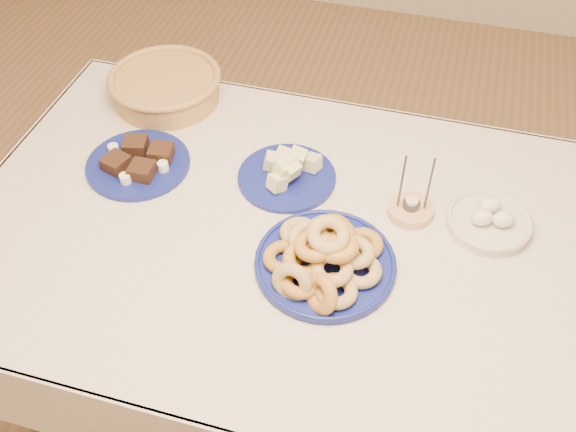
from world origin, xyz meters
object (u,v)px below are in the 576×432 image
object	(u,v)px
brownie_plate	(138,162)
egg_bowl	(489,221)
donut_platter	(325,258)
candle_holder	(410,209)
wicker_basket	(166,86)
melon_plate	(287,171)
dining_table	(293,256)

from	to	relation	value
brownie_plate	egg_bowl	distance (m)	0.95
donut_platter	candle_holder	world-z (taller)	candle_holder
wicker_basket	melon_plate	bearing A→B (deg)	-28.47
melon_plate	wicker_basket	world-z (taller)	melon_plate
dining_table	wicker_basket	xyz separation A→B (m)	(-0.52, 0.42, 0.15)
brownie_plate	wicker_basket	distance (m)	0.31
wicker_basket	egg_bowl	xyz separation A→B (m)	(0.99, -0.28, -0.03)
dining_table	egg_bowl	distance (m)	0.51
brownie_plate	candle_holder	bearing A→B (deg)	1.68
candle_holder	egg_bowl	bearing A→B (deg)	2.60
dining_table	brownie_plate	bearing A→B (deg)	166.95
dining_table	donut_platter	distance (m)	0.21
brownie_plate	egg_bowl	xyz separation A→B (m)	(0.94, 0.03, 0.01)
wicker_basket	candle_holder	size ratio (longest dim) A/B	2.19
dining_table	donut_platter	bearing A→B (deg)	-44.59
dining_table	egg_bowl	xyz separation A→B (m)	(0.47, 0.14, 0.13)
brownie_plate	wicker_basket	size ratio (longest dim) A/B	0.69
wicker_basket	egg_bowl	world-z (taller)	wicker_basket
melon_plate	wicker_basket	size ratio (longest dim) A/B	0.71
donut_platter	wicker_basket	xyz separation A→B (m)	(-0.62, 0.52, 0.01)
wicker_basket	egg_bowl	size ratio (longest dim) A/B	1.53
dining_table	brownie_plate	size ratio (longest dim) A/B	5.76
melon_plate	brownie_plate	bearing A→B (deg)	-171.38
donut_platter	brownie_plate	distance (m)	0.62
melon_plate	candle_holder	size ratio (longest dim) A/B	1.55
candle_holder	wicker_basket	bearing A→B (deg)	160.11
melon_plate	egg_bowl	size ratio (longest dim) A/B	1.08
donut_platter	dining_table	bearing A→B (deg)	135.41
candle_holder	egg_bowl	distance (m)	0.20
candle_holder	egg_bowl	world-z (taller)	candle_holder
melon_plate	wicker_basket	distance (m)	0.52
dining_table	wicker_basket	world-z (taller)	wicker_basket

